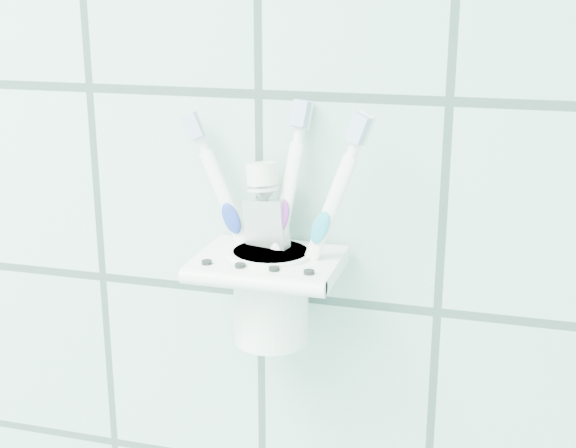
{
  "coord_description": "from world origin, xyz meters",
  "views": [
    {
      "loc": [
        0.81,
        0.58,
        1.51
      ],
      "look_at": [
        0.66,
        1.1,
        1.35
      ],
      "focal_mm": 50.0,
      "sensor_mm": 36.0,
      "label": 1
    }
  ],
  "objects_px": {
    "toothbrush_blue": "(259,221)",
    "toothbrush_orange": "(282,220)",
    "cup": "(271,291)",
    "toothpaste_tube": "(274,236)",
    "toothbrush_pink": "(276,215)",
    "holder_bracket": "(269,265)"
  },
  "relations": [
    {
      "from": "toothbrush_pink",
      "to": "toothbrush_orange",
      "type": "height_order",
      "value": "toothbrush_orange"
    },
    {
      "from": "toothbrush_pink",
      "to": "toothbrush_blue",
      "type": "xyz_separation_m",
      "value": [
        -0.01,
        -0.02,
        0.0
      ]
    },
    {
      "from": "holder_bracket",
      "to": "toothpaste_tube",
      "type": "distance_m",
      "value": 0.02
    },
    {
      "from": "holder_bracket",
      "to": "toothbrush_orange",
      "type": "relative_size",
      "value": 0.59
    },
    {
      "from": "toothbrush_blue",
      "to": "toothbrush_pink",
      "type": "bearing_deg",
      "value": 85.91
    },
    {
      "from": "toothbrush_pink",
      "to": "toothbrush_orange",
      "type": "relative_size",
      "value": 0.97
    },
    {
      "from": "holder_bracket",
      "to": "toothbrush_pink",
      "type": "relative_size",
      "value": 0.61
    },
    {
      "from": "cup",
      "to": "toothbrush_blue",
      "type": "relative_size",
      "value": 0.41
    },
    {
      "from": "holder_bracket",
      "to": "cup",
      "type": "distance_m",
      "value": 0.02
    },
    {
      "from": "toothbrush_blue",
      "to": "cup",
      "type": "bearing_deg",
      "value": 80.53
    },
    {
      "from": "toothbrush_blue",
      "to": "toothpaste_tube",
      "type": "bearing_deg",
      "value": 84.98
    },
    {
      "from": "cup",
      "to": "toothbrush_orange",
      "type": "height_order",
      "value": "toothbrush_orange"
    },
    {
      "from": "toothbrush_blue",
      "to": "toothbrush_orange",
      "type": "height_order",
      "value": "toothbrush_orange"
    },
    {
      "from": "toothbrush_orange",
      "to": "toothbrush_pink",
      "type": "bearing_deg",
      "value": 140.86
    },
    {
      "from": "holder_bracket",
      "to": "toothbrush_pink",
      "type": "bearing_deg",
      "value": 83.14
    },
    {
      "from": "cup",
      "to": "toothpaste_tube",
      "type": "distance_m",
      "value": 0.05
    },
    {
      "from": "toothbrush_blue",
      "to": "toothbrush_orange",
      "type": "bearing_deg",
      "value": 40.83
    },
    {
      "from": "toothbrush_orange",
      "to": "toothpaste_tube",
      "type": "xyz_separation_m",
      "value": [
        -0.01,
        0.01,
        -0.02
      ]
    },
    {
      "from": "toothbrush_pink",
      "to": "holder_bracket",
      "type": "bearing_deg",
      "value": -105.74
    },
    {
      "from": "toothpaste_tube",
      "to": "toothbrush_pink",
      "type": "bearing_deg",
      "value": 93.49
    },
    {
      "from": "toothbrush_pink",
      "to": "toothbrush_blue",
      "type": "height_order",
      "value": "toothbrush_blue"
    },
    {
      "from": "toothbrush_blue",
      "to": "toothbrush_orange",
      "type": "relative_size",
      "value": 1.0
    }
  ]
}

